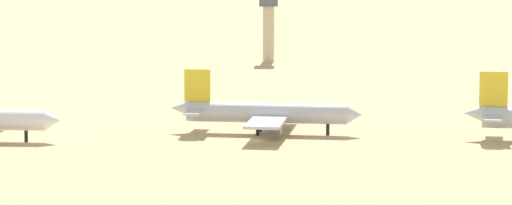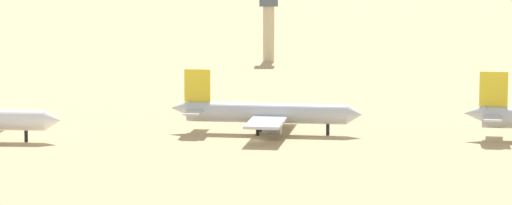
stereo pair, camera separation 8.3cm
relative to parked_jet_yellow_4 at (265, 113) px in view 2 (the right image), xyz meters
The scene contains 3 objects.
ground 9.45m from the parked_jet_yellow_4, 101.21° to the right, with size 4000.00×4000.00×0.00m, color tan.
parked_jet_yellow_4 is the anchor object (origin of this frame).
control_tower 127.96m from the parked_jet_yellow_4, 89.51° to the left, with size 5.20×5.20×20.10m.
Camera 2 is at (1.46, -261.25, 43.25)m, focal length 99.98 mm.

